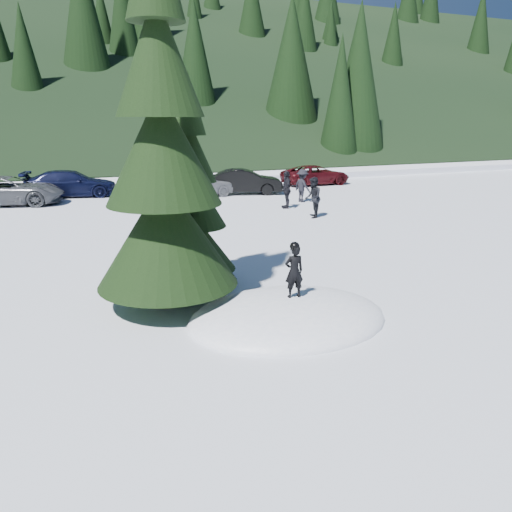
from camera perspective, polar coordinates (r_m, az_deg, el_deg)
name	(u,v)px	position (r m, az deg, el deg)	size (l,w,h in m)	color
ground	(288,319)	(11.05, 3.67, -7.23)	(200.00, 200.00, 0.00)	white
snow_mound	(288,319)	(11.05, 3.67, -7.23)	(4.48, 3.52, 0.96)	white
forest_hillside	(75,41)	(63.80, -19.97, 22.12)	(200.00, 60.00, 25.00)	black
spruce_tall	(163,163)	(11.20, -10.59, 10.42)	(3.20, 3.20, 8.60)	black
spruce_short	(192,205)	(12.94, -7.33, 5.78)	(2.20, 2.20, 5.37)	black
child_skier	(294,271)	(10.80, 4.38, -1.77)	(0.43, 0.28, 1.17)	black
adult_0	(313,198)	(22.08, 6.53, 6.65)	(0.86, 0.67, 1.77)	black
adult_1	(287,190)	(24.34, 3.51, 7.57)	(1.06, 0.44, 1.80)	black
adult_2	(302,186)	(26.24, 5.32, 8.00)	(1.09, 0.63, 1.69)	black
car_2	(9,191)	(28.12, -26.40, 6.71)	(2.40, 5.20, 1.45)	#505358
car_3	(71,184)	(29.79, -20.37, 7.77)	(2.03, 5.00, 1.45)	black
car_4	(194,183)	(28.04, -7.09, 8.24)	(1.77, 4.41, 1.50)	gray
car_5	(245,182)	(28.95, -1.30, 8.50)	(1.50, 4.31, 1.42)	black
car_6	(316,175)	(33.31, 6.83, 9.19)	(2.09, 4.54, 1.26)	#3E0B0F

